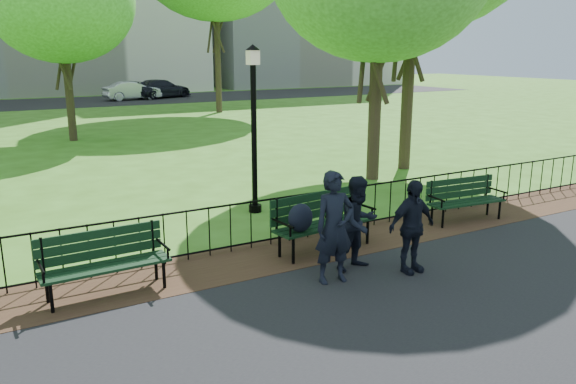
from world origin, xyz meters
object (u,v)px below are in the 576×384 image
person_left (334,227)px  sedan_dark (161,89)px  lamppost (254,124)px  tree_far_c (60,0)px  park_bench_right_a (464,195)px  park_bench_main (313,216)px  person_mid (359,223)px  sedan_silver (132,91)px  park_bench_left_a (103,256)px  person_right (412,226)px

person_left → sedan_dark: size_ratio=0.37×
lamppost → tree_far_c: (-1.79, 12.79, 3.36)m
tree_far_c → person_left: (1.12, -16.90, -4.45)m
park_bench_right_a → lamppost: (-3.51, 2.77, 1.41)m
park_bench_main → person_mid: size_ratio=1.31×
sedan_silver → park_bench_main: bearing=164.9°
park_bench_left_a → park_bench_right_a: park_bench_left_a is taller
person_left → sedan_silver: (5.85, 34.73, -0.21)m
person_left → person_mid: bearing=28.1°
park_bench_left_a → person_left: size_ratio=1.06×
tree_far_c → person_right: size_ratio=5.05×
sedan_silver → sedan_dark: (2.40, 0.71, 0.03)m
person_left → person_right: bearing=-5.3°
lamppost → sedan_dark: 32.26m
lamppost → person_mid: size_ratio=2.34×
person_right → park_bench_main: bearing=121.2°
park_bench_left_a → person_right: 4.75m
tree_far_c → person_right: 17.93m
tree_far_c → sedan_silver: bearing=68.7°
park_bench_main → tree_far_c: tree_far_c is taller
park_bench_right_a → lamppost: size_ratio=0.49×
park_bench_main → park_bench_right_a: (3.82, 0.13, -0.13)m
sedan_silver → sedan_dark: 2.50m
person_right → sedan_silver: (4.55, 35.00, -0.10)m
person_mid → person_right: size_ratio=1.02×
sedan_silver → person_left: bearing=164.6°
person_left → sedan_dark: (8.25, 35.44, -0.18)m
park_bench_right_a → person_right: bearing=-145.4°
park_bench_right_a → sedan_dark: (4.06, 34.10, 0.14)m
park_bench_right_a → person_mid: bearing=-157.6°
park_bench_right_a → sedan_silver: 33.43m
person_right → person_mid: bearing=139.9°
park_bench_right_a → person_left: size_ratio=1.01×
person_right → park_bench_left_a: bearing=159.9°
park_bench_main → sedan_dark: size_ratio=0.43×
person_left → person_mid: person_left is taller
park_bench_left_a → sedan_silver: (9.03, 33.43, 0.08)m
lamppost → park_bench_right_a: bearing=-38.2°
park_bench_right_a → person_right: 3.32m
person_mid → person_right: (0.65, -0.53, -0.01)m
park_bench_right_a → person_mid: (-3.54, -1.09, 0.23)m
lamppost → sedan_silver: bearing=80.4°
tree_far_c → person_left: size_ratio=4.40×
park_bench_left_a → park_bench_right_a: size_ratio=1.05×
park_bench_right_a → person_mid: size_ratio=1.14×
park_bench_main → lamppost: 3.18m
sedan_dark → park_bench_main: bearing=146.9°
park_bench_left_a → person_mid: bearing=-17.3°
park_bench_left_a → person_left: (3.17, -1.29, 0.29)m
sedan_silver → lamppost: bearing=164.6°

